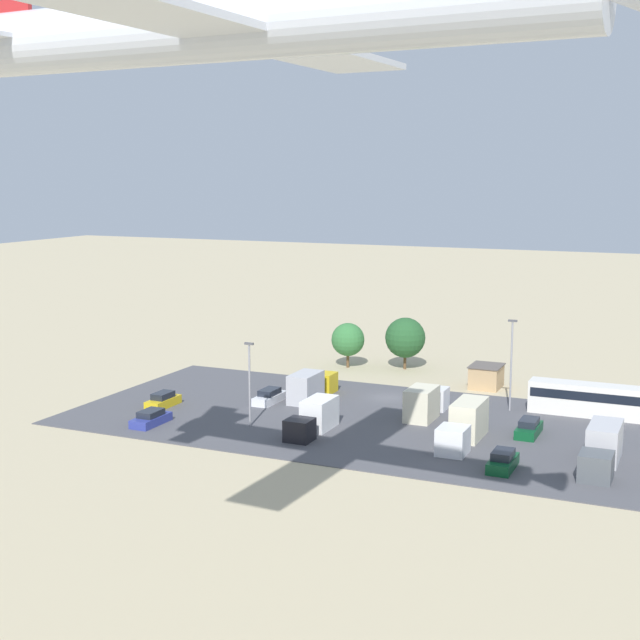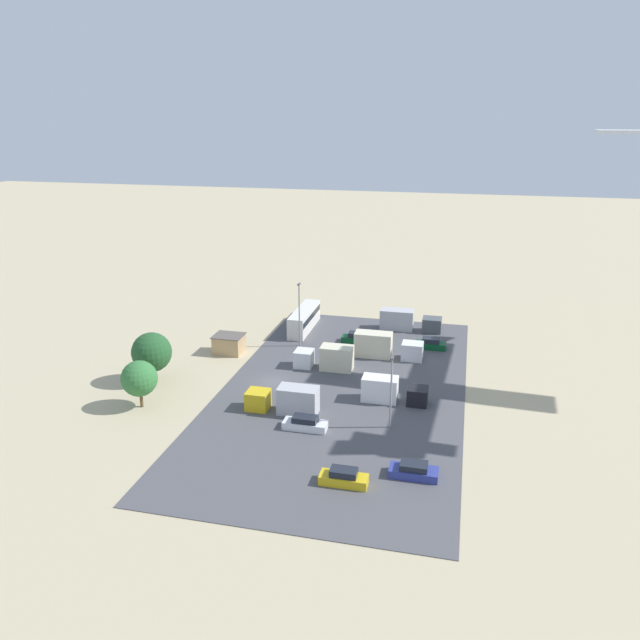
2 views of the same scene
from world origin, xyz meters
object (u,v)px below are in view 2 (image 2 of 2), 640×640
(parked_car_3, at_px, (431,344))
(parked_truck_1, at_px, (327,358))
(parked_car_2, at_px, (358,338))
(shed_building, at_px, (229,344))
(bus, at_px, (304,318))
(parked_truck_0, at_px, (384,346))
(parked_car_0, at_px, (305,424))
(parked_car_4, at_px, (414,471))
(parked_truck_2, at_px, (390,391))
(parked_truck_3, at_px, (407,321))
(parked_truck_4, at_px, (287,400))
(parked_car_1, at_px, (344,478))

(parked_car_3, distance_m, parked_truck_1, 16.70)
(parked_car_3, bearing_deg, parked_car_2, 89.75)
(shed_building, relative_size, bus, 0.37)
(parked_truck_0, bearing_deg, parked_truck_1, -49.37)
(parked_car_0, distance_m, parked_car_3, 29.73)
(bus, relative_size, parked_car_4, 2.45)
(parked_car_0, relative_size, parked_truck_1, 0.61)
(parked_car_3, bearing_deg, parked_truck_2, 169.40)
(parked_truck_0, xyz_separation_m, parked_truck_3, (-12.14, 1.87, -0.12))
(shed_building, distance_m, parked_car_4, 38.45)
(parked_truck_2, bearing_deg, parked_truck_4, -64.00)
(parked_truck_4, bearing_deg, parked_car_4, -123.31)
(bus, relative_size, parked_truck_3, 1.18)
(parked_car_1, height_order, parked_truck_3, parked_truck_3)
(shed_building, bearing_deg, parked_car_4, 47.60)
(parked_car_1, relative_size, parked_truck_1, 0.57)
(parked_car_1, height_order, parked_car_3, parked_car_3)
(shed_building, distance_m, parked_truck_2, 26.40)
(bus, height_order, parked_car_2, bus)
(parked_truck_3, bearing_deg, parked_car_3, 30.07)
(shed_building, xyz_separation_m, parked_car_4, (25.92, 28.39, -0.65))
(parked_truck_1, xyz_separation_m, parked_truck_3, (-17.94, 8.62, -0.02))
(shed_building, height_order, parked_truck_3, parked_truck_3)
(parked_car_2, xyz_separation_m, parked_car_4, (34.05, 11.38, -0.04))
(parked_car_1, relative_size, parked_truck_0, 0.47)
(bus, relative_size, parked_truck_4, 1.35)
(shed_building, distance_m, parked_truck_4, 20.62)
(parked_car_3, height_order, parked_truck_0, parked_truck_0)
(parked_car_2, distance_m, parked_car_4, 35.90)
(parked_truck_0, height_order, parked_truck_3, parked_truck_0)
(parked_car_0, xyz_separation_m, parked_truck_2, (-8.84, 8.03, 0.72))
(bus, distance_m, parked_car_1, 43.14)
(parked_car_4, height_order, parked_truck_2, parked_truck_2)
(bus, relative_size, parked_truck_1, 1.43)
(parked_truck_4, bearing_deg, parked_car_0, -138.28)
(parked_truck_2, height_order, parked_truck_4, parked_truck_4)
(parked_truck_1, relative_size, parked_truck_3, 0.83)
(parked_car_1, xyz_separation_m, parked_truck_2, (-18.15, 1.95, 0.69))
(parked_car_2, relative_size, parked_truck_3, 0.49)
(bus, xyz_separation_m, parked_truck_3, (-3.38, 15.62, -0.30))
(bus, relative_size, parked_car_1, 2.50)
(parked_truck_4, bearing_deg, parked_truck_0, -23.88)
(parked_truck_4, bearing_deg, parked_truck_1, -7.34)
(parked_car_0, xyz_separation_m, parked_car_2, (-27.46, 0.82, 0.02))
(shed_building, relative_size, parked_truck_2, 0.54)
(shed_building, bearing_deg, parked_car_1, 37.87)
(parked_car_0, distance_m, parked_truck_2, 11.96)
(shed_building, xyz_separation_m, parked_truck_4, (15.90, 13.13, 0.19))
(parked_truck_2, distance_m, parked_truck_4, 12.34)
(bus, relative_size, parked_truck_0, 1.18)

